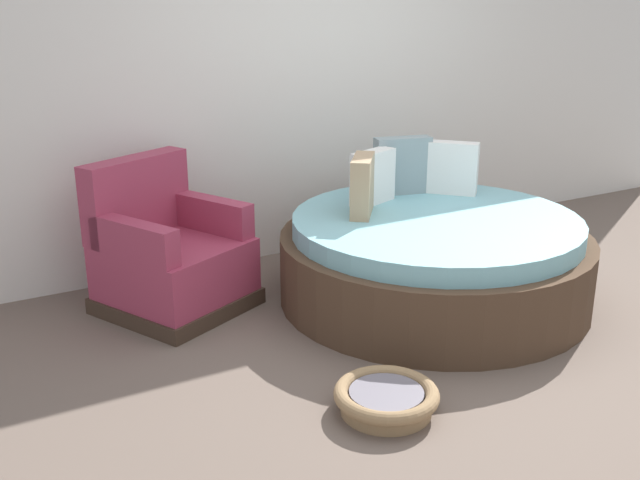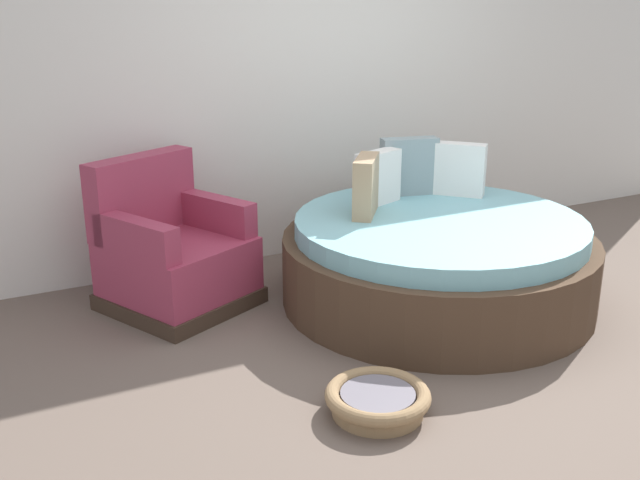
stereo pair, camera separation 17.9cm
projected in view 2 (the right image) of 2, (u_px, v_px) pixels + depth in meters
ground_plane at (471, 353)px, 4.20m from camera, size 8.00×8.00×0.02m
back_wall at (311, 50)px, 5.44m from camera, size 8.00×0.12×3.01m
round_daybed at (437, 258)px, 4.80m from camera, size 2.00×2.00×0.96m
red_armchair at (172, 255)px, 4.73m from camera, size 1.06×1.06×0.94m
pet_basket at (378, 400)px, 3.57m from camera, size 0.51×0.51×0.13m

